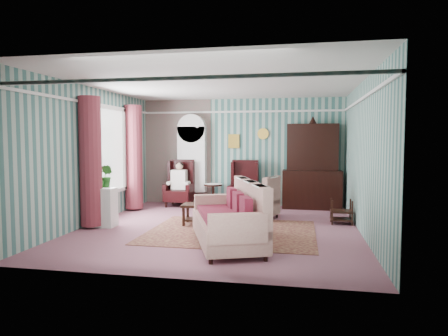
% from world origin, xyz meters
% --- Properties ---
extents(floor, '(6.00, 6.00, 0.00)m').
position_xyz_m(floor, '(0.00, 0.00, 0.00)').
color(floor, '#8E5363').
rests_on(floor, ground).
extents(room_shell, '(5.53, 6.02, 2.91)m').
position_xyz_m(room_shell, '(-0.62, 0.18, 2.01)').
color(room_shell, '#37645E').
rests_on(room_shell, ground).
extents(bookcase, '(0.80, 0.28, 2.24)m').
position_xyz_m(bookcase, '(-1.35, 2.84, 1.12)').
color(bookcase, white).
rests_on(bookcase, floor).
extents(dresser_hutch, '(1.50, 0.56, 2.36)m').
position_xyz_m(dresser_hutch, '(1.90, 2.72, 1.18)').
color(dresser_hutch, black).
rests_on(dresser_hutch, floor).
extents(wingback_left, '(0.76, 0.80, 1.25)m').
position_xyz_m(wingback_left, '(-1.60, 2.45, 0.62)').
color(wingback_left, black).
rests_on(wingback_left, floor).
extents(wingback_right, '(0.76, 0.80, 1.25)m').
position_xyz_m(wingback_right, '(0.15, 2.45, 0.62)').
color(wingback_right, black).
rests_on(wingback_right, floor).
extents(seated_woman, '(0.44, 0.40, 1.18)m').
position_xyz_m(seated_woman, '(-1.60, 2.45, 0.59)').
color(seated_woman, white).
rests_on(seated_woman, floor).
extents(round_side_table, '(0.50, 0.50, 0.60)m').
position_xyz_m(round_side_table, '(-0.70, 2.60, 0.30)').
color(round_side_table, black).
rests_on(round_side_table, floor).
extents(nest_table, '(0.45, 0.38, 0.54)m').
position_xyz_m(nest_table, '(2.47, 0.90, 0.27)').
color(nest_table, black).
rests_on(nest_table, floor).
extents(plant_stand, '(0.55, 0.35, 0.80)m').
position_xyz_m(plant_stand, '(-2.40, -0.30, 0.40)').
color(plant_stand, silver).
rests_on(plant_stand, floor).
extents(rug, '(3.20, 2.60, 0.01)m').
position_xyz_m(rug, '(0.30, -0.30, 0.01)').
color(rug, '#521B21').
rests_on(rug, floor).
extents(sofa, '(1.74, 2.42, 0.99)m').
position_xyz_m(sofa, '(0.40, -1.27, 0.49)').
color(sofa, beige).
rests_on(sofa, floor).
extents(floral_armchair, '(0.95, 1.00, 0.88)m').
position_xyz_m(floral_armchair, '(0.70, 1.15, 0.44)').
color(floral_armchair, beige).
rests_on(floral_armchair, floor).
extents(coffee_table, '(0.97, 0.55, 0.44)m').
position_xyz_m(coffee_table, '(-0.35, 0.23, 0.22)').
color(coffee_table, black).
rests_on(coffee_table, floor).
extents(potted_plant_a, '(0.41, 0.37, 0.42)m').
position_xyz_m(potted_plant_a, '(-2.51, -0.39, 1.01)').
color(potted_plant_a, '#22541A').
rests_on(potted_plant_a, plant_stand).
extents(potted_plant_b, '(0.32, 0.29, 0.47)m').
position_xyz_m(potted_plant_b, '(-2.35, -0.15, 1.04)').
color(potted_plant_b, '#184F1D').
rests_on(potted_plant_b, plant_stand).
extents(potted_plant_c, '(0.27, 0.27, 0.36)m').
position_xyz_m(potted_plant_c, '(-2.47, -0.28, 0.98)').
color(potted_plant_c, '#1E541A').
rests_on(potted_plant_c, plant_stand).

